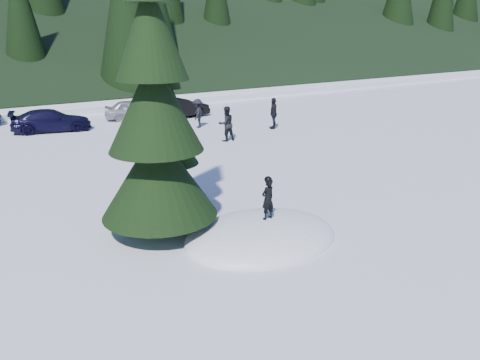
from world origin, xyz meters
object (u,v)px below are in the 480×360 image
spruce_short (170,146)px  adult_0 (226,124)px  child_skier (268,199)px  adult_1 (273,113)px  car_5 (179,108)px  adult_2 (198,113)px  car_3 (51,120)px  spruce_tall (155,117)px  car_4 (134,109)px

spruce_short → adult_0: spruce_short is taller
child_skier → adult_1: adult_1 is taller
child_skier → adult_0: (4.92, 10.40, -0.18)m
car_5 → adult_1: bearing=-159.6°
adult_2 → car_3: bearing=-76.4°
child_skier → adult_0: 11.51m
spruce_short → spruce_tall: bearing=-125.5°
spruce_short → child_skier: spruce_short is taller
adult_1 → spruce_tall: bearing=-18.9°
spruce_tall → adult_0: bearing=49.6°
adult_1 → car_4: (-5.69, 7.03, -0.26)m
car_5 → spruce_tall: bearing=145.8°
adult_0 → car_5: bearing=-95.4°
spruce_tall → adult_1: 15.13m
child_skier → car_4: size_ratio=0.32×
spruce_tall → spruce_short: spruce_tall is taller
car_4 → car_5: (2.60, -1.06, 0.03)m
adult_2 → car_5: (0.41, 3.38, -0.17)m
spruce_tall → child_skier: size_ratio=7.36×
adult_1 → car_4: size_ratio=0.48×
spruce_short → car_5: (7.14, 14.40, -1.45)m
spruce_short → car_4: 16.19m
child_skier → adult_0: size_ratio=0.66×
car_5 → spruce_short: bearing=146.7°
child_skier → car_4: 18.85m
spruce_tall → car_5: bearing=62.7°
child_skier → adult_1: (8.77, 11.57, -0.18)m
child_skier → car_4: (3.09, 18.59, -0.44)m
adult_1 → car_4: adult_1 is taller
adult_0 → car_4: bearing=-76.6°
adult_1 → car_4: 9.05m
spruce_tall → adult_1: bearing=41.2°
spruce_short → child_skier: size_ratio=4.59×
car_5 → car_3: bearing=82.0°
child_skier → adult_0: adult_0 is taller
car_3 → child_skier: bearing=-161.5°
spruce_short → adult_1: spruce_short is taller
spruce_tall → adult_0: (7.38, 8.67, -2.43)m
child_skier → adult_0: bearing=-123.8°
adult_2 → car_4: bearing=-114.7°
spruce_tall → adult_1: size_ratio=4.86×
spruce_short → child_skier: (1.46, -3.13, -1.04)m
spruce_tall → adult_2: (7.73, 12.43, -2.49)m
car_4 → adult_2: bearing=-138.9°
adult_2 → child_skier: bearing=18.6°
spruce_short → car_4: bearing=73.6°
spruce_short → adult_1: (10.23, 8.44, -1.22)m
adult_2 → car_4: 4.95m
adult_1 → child_skier: bearing=-7.3°
adult_1 → adult_2: (-3.50, 2.59, -0.06)m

